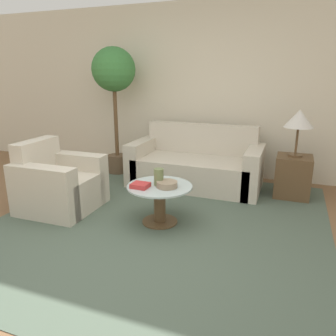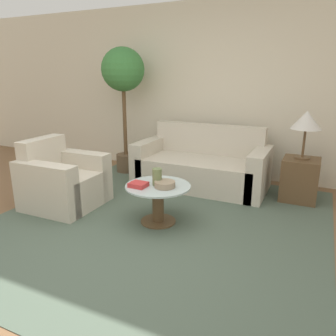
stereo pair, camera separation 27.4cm
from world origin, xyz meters
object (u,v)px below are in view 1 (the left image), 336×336
(sofa_main, at_px, (197,166))
(potted_plant, at_px, (114,79))
(coffee_table, at_px, (160,199))
(table_lamp, at_px, (299,120))
(book_stack, at_px, (140,185))
(vase, at_px, (159,177))
(bowl, at_px, (167,184))
(armchair, at_px, (57,186))

(sofa_main, bearing_deg, potted_plant, 175.06)
(sofa_main, bearing_deg, coffee_table, -90.44)
(table_lamp, distance_m, book_stack, 2.18)
(book_stack, bearing_deg, vase, 44.24)
(coffee_table, bearing_deg, bowl, -14.15)
(potted_plant, distance_m, bowl, 2.34)
(coffee_table, relative_size, bowl, 3.21)
(table_lamp, height_order, potted_plant, potted_plant)
(vase, bearing_deg, sofa_main, 89.01)
(coffee_table, xyz_separation_m, book_stack, (-0.16, -0.13, 0.17))
(vase, bearing_deg, potted_plant, 131.89)
(vase, bearing_deg, coffee_table, -34.68)
(potted_plant, bearing_deg, book_stack, -53.87)
(sofa_main, relative_size, potted_plant, 0.94)
(table_lamp, distance_m, bowl, 1.93)
(coffee_table, height_order, bowl, bowl)
(sofa_main, xyz_separation_m, table_lamp, (1.31, -0.03, 0.73))
(potted_plant, distance_m, book_stack, 2.27)
(table_lamp, xyz_separation_m, book_stack, (-1.48, -1.49, -0.56))
(bowl, bearing_deg, coffee_table, 165.85)
(sofa_main, relative_size, coffee_table, 2.64)
(table_lamp, bearing_deg, vase, -134.58)
(potted_plant, xyz_separation_m, bowl, (1.45, -1.53, -1.02))
(armchair, height_order, bowl, armchair)
(table_lamp, bearing_deg, sofa_main, 178.87)
(bowl, bearing_deg, sofa_main, 93.33)
(table_lamp, relative_size, bowl, 2.74)
(table_lamp, relative_size, book_stack, 3.28)
(book_stack, bearing_deg, potted_plant, 127.96)
(armchair, bearing_deg, coffee_table, -88.61)
(armchair, distance_m, coffee_table, 1.29)
(sofa_main, xyz_separation_m, bowl, (0.08, -1.41, 0.18))
(coffee_table, bearing_deg, potted_plant, 132.00)
(potted_plant, xyz_separation_m, book_stack, (1.19, -1.63, -1.03))
(table_lamp, relative_size, vase, 3.28)
(table_lamp, bearing_deg, potted_plant, 176.92)
(book_stack, bearing_deg, table_lamp, 46.95)
(coffee_table, bearing_deg, table_lamp, 45.89)
(potted_plant, bearing_deg, vase, -48.11)
(sofa_main, distance_m, potted_plant, 1.83)
(armchair, xyz_separation_m, potted_plant, (-0.06, 1.56, 1.20))
(armchair, xyz_separation_m, bowl, (1.39, 0.03, 0.17))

